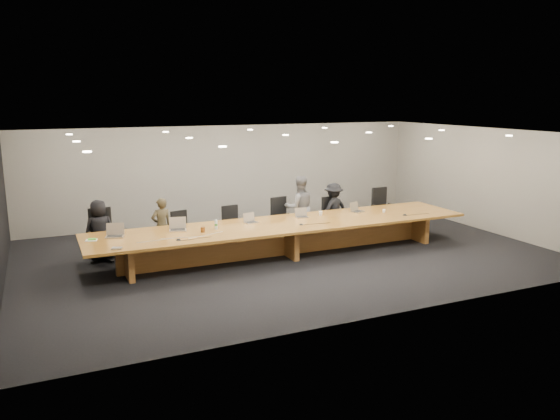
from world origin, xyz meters
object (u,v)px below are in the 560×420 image
(chair_far_right, at_px, (384,208))
(amber_mug, at_px, (203,230))
(conference_table, at_px, (285,233))
(chair_right, at_px, (333,216))
(person_b, at_px, (162,226))
(water_bottle, at_px, (216,225))
(chair_mid_right, at_px, (284,219))
(laptop_c, at_px, (251,218))
(chair_mid_left, at_px, (233,226))
(person_d, at_px, (333,209))
(paper_cup_far, at_px, (384,211))
(laptop_d, at_px, (302,213))
(paper_cup_near, at_px, (321,213))
(av_box, at_px, (117,248))
(laptop_b, at_px, (178,224))
(mic_left, at_px, (178,239))
(laptop_e, at_px, (358,207))
(chair_left, at_px, (183,232))
(person_c, at_px, (300,207))
(laptop_a, at_px, (114,230))
(chair_far_left, at_px, (103,235))
(mic_center, at_px, (301,224))
(mic_right, at_px, (405,215))
(person_a, at_px, (100,230))

(chair_far_right, xyz_separation_m, amber_mug, (-5.56, -1.27, 0.23))
(conference_table, xyz_separation_m, chair_right, (1.92, 1.15, -0.01))
(person_b, relative_size, water_bottle, 6.45)
(chair_mid_right, height_order, chair_right, chair_mid_right)
(chair_far_right, distance_m, laptop_c, 4.39)
(chair_right, bearing_deg, chair_mid_left, 171.14)
(person_d, distance_m, paper_cup_far, 1.43)
(laptop_d, distance_m, paper_cup_near, 0.52)
(water_bottle, height_order, av_box, water_bottle)
(chair_mid_right, height_order, laptop_b, chair_mid_right)
(water_bottle, xyz_separation_m, paper_cup_near, (2.79, 0.34, -0.05))
(water_bottle, bearing_deg, mic_left, -149.79)
(chair_right, distance_m, laptop_c, 2.78)
(conference_table, bearing_deg, chair_far_right, 18.73)
(laptop_e, bearing_deg, person_b, 147.33)
(person_b, distance_m, amber_mug, 1.44)
(laptop_c, bearing_deg, chair_left, 138.35)
(person_b, bearing_deg, paper_cup_near, 159.08)
(person_d, bearing_deg, conference_table, 17.97)
(person_c, distance_m, laptop_c, 1.88)
(chair_mid_right, xyz_separation_m, chair_far_right, (3.07, 0.00, 0.02))
(laptop_c, bearing_deg, amber_mug, -173.35)
(laptop_e, bearing_deg, conference_table, 167.26)
(chair_right, xyz_separation_m, water_bottle, (-3.57, -1.09, 0.34))
(laptop_a, distance_m, laptop_c, 3.06)
(chair_far_left, relative_size, chair_mid_right, 1.06)
(laptop_d, height_order, mic_center, laptop_d)
(paper_cup_near, bearing_deg, water_bottle, -173.12)
(laptop_c, height_order, water_bottle, laptop_c)
(chair_mid_left, height_order, person_d, person_d)
(chair_mid_right, distance_m, mic_left, 3.58)
(laptop_b, bearing_deg, conference_table, 6.54)
(water_bottle, bearing_deg, chair_right, 16.94)
(person_c, distance_m, laptop_e, 1.49)
(chair_left, bearing_deg, chair_mid_left, -14.29)
(mic_left, bearing_deg, conference_table, 10.89)
(person_d, height_order, laptop_a, person_d)
(av_box, xyz_separation_m, mic_right, (6.90, 0.23, 0.00))
(chair_right, bearing_deg, laptop_c, -171.01)
(chair_left, xyz_separation_m, laptop_c, (1.39, -0.83, 0.37))
(person_a, bearing_deg, person_c, 167.99)
(amber_mug, distance_m, paper_cup_near, 3.16)
(chair_right, bearing_deg, mic_center, -146.72)
(av_box, height_order, mic_left, same)
(laptop_c, bearing_deg, water_bottle, -174.51)
(chair_right, height_order, paper_cup_near, chair_right)
(chair_mid_right, bearing_deg, av_box, -167.90)
(paper_cup_near, xyz_separation_m, mic_center, (-0.89, -0.72, -0.04))
(laptop_d, bearing_deg, person_c, 78.89)
(chair_right, bearing_deg, paper_cup_far, -61.31)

